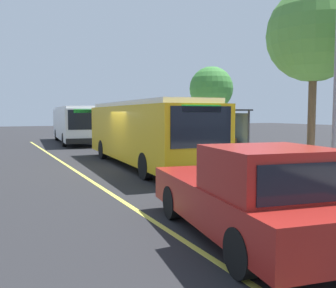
# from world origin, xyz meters

# --- Properties ---
(ground_plane) EXTENTS (120.00, 120.00, 0.00)m
(ground_plane) POSITION_xyz_m (0.00, 0.00, 0.00)
(ground_plane) COLOR #232326
(sidewalk_curb) EXTENTS (44.00, 6.40, 0.15)m
(sidewalk_curb) POSITION_xyz_m (0.00, 6.00, 0.07)
(sidewalk_curb) COLOR #B7B2A8
(sidewalk_curb) RESTS_ON ground_plane
(lane_stripe_center) EXTENTS (36.00, 0.14, 0.01)m
(lane_stripe_center) POSITION_xyz_m (0.00, -2.20, 0.00)
(lane_stripe_center) COLOR #E0D64C
(lane_stripe_center) RESTS_ON ground_plane
(transit_bus_main) EXTENTS (11.44, 3.13, 2.95)m
(transit_bus_main) POSITION_xyz_m (-0.13, 1.01, 1.62)
(transit_bus_main) COLOR gold
(transit_bus_main) RESTS_ON ground_plane
(transit_bus_second) EXTENTS (11.53, 3.51, 2.95)m
(transit_bus_second) POSITION_xyz_m (-15.46, 1.00, 1.62)
(transit_bus_second) COLOR white
(transit_bus_second) RESTS_ON ground_plane
(pickup_truck) EXTENTS (5.63, 2.76, 1.85)m
(pickup_truck) POSITION_xyz_m (10.29, -1.10, 0.86)
(pickup_truck) COLOR maroon
(pickup_truck) RESTS_ON ground_plane
(bus_shelter) EXTENTS (2.90, 1.60, 2.48)m
(bus_shelter) POSITION_xyz_m (-1.25, 6.15, 1.92)
(bus_shelter) COLOR #333338
(bus_shelter) RESTS_ON sidewalk_curb
(waiting_bench) EXTENTS (1.60, 0.48, 0.95)m
(waiting_bench) POSITION_xyz_m (-1.25, 6.23, 0.63)
(waiting_bench) COLOR brown
(waiting_bench) RESTS_ON sidewalk_curb
(route_sign_post) EXTENTS (0.44, 0.08, 2.80)m
(route_sign_post) POSITION_xyz_m (1.55, 3.54, 1.96)
(route_sign_post) COLOR #333338
(route_sign_post) RESTS_ON sidewalk_curb
(street_tree_near_shelter) EXTENTS (4.36, 4.36, 8.09)m
(street_tree_near_shelter) POSITION_xyz_m (2.86, 8.25, 6.04)
(street_tree_near_shelter) COLOR brown
(street_tree_near_shelter) RESTS_ON sidewalk_curb
(street_tree_downstreet) EXTENTS (2.88, 2.88, 5.35)m
(street_tree_downstreet) POSITION_xyz_m (-5.53, 7.97, 4.02)
(street_tree_downstreet) COLOR brown
(street_tree_downstreet) RESTS_ON sidewalk_curb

